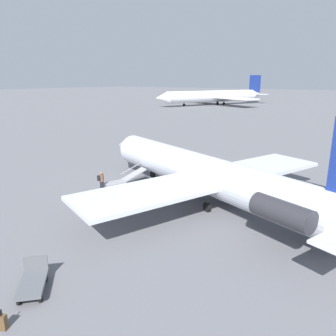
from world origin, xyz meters
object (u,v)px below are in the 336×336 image
object	(u,v)px
boarding_stairs	(119,183)
luggage_cart	(33,282)
airplane_main	(210,175)
airplane_taxiing_distant	(215,96)
passenger	(101,180)
suitcase	(2,322)

from	to	relation	value
boarding_stairs	luggage_cart	world-z (taller)	boarding_stairs
airplane_main	airplane_taxiing_distant	distance (m)	101.52
passenger	luggage_cart	distance (m)	13.84
airplane_taxiing_distant	passenger	size ratio (longest dim) A/B	26.72
boarding_stairs	suitcase	xyz separation A→B (m)	(-8.53, 15.26, -0.06)
airplane_main	boarding_stairs	bearing A→B (deg)	27.61
suitcase	airplane_taxiing_distant	bearing A→B (deg)	-66.12
airplane_main	airplane_taxiing_distant	size ratio (longest dim) A/B	0.61
airplane_taxiing_distant	airplane_main	bearing A→B (deg)	51.31
airplane_taxiing_distant	suitcase	xyz separation A→B (m)	(-47.13, 106.46, -2.91)
airplane_main	passenger	distance (m)	9.46
airplane_taxiing_distant	suitcase	world-z (taller)	airplane_taxiing_distant
passenger	airplane_taxiing_distant	bearing A→B (deg)	41.54
boarding_stairs	luggage_cart	bearing A→B (deg)	-131.74
boarding_stairs	suitcase	size ratio (longest dim) A/B	4.69
airplane_main	boarding_stairs	size ratio (longest dim) A/B	6.88
airplane_taxiing_distant	passenger	world-z (taller)	airplane_taxiing_distant
luggage_cart	suitcase	size ratio (longest dim) A/B	2.68
airplane_taxiing_distant	luggage_cart	distance (m)	114.04
boarding_stairs	suitcase	distance (m)	17.48
airplane_taxiing_distant	suitcase	size ratio (longest dim) A/B	52.82
airplane_taxiing_distant	luggage_cart	world-z (taller)	airplane_taxiing_distant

